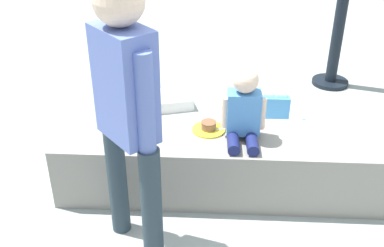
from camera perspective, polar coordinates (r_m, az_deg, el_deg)
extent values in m
plane|color=#959C9B|center=(3.29, 4.63, -8.05)|extent=(12.00, 12.00, 0.00)
cube|color=gray|center=(3.17, 4.79, -4.98)|extent=(2.31, 0.51, 0.43)
cylinder|color=navy|center=(2.94, 5.09, -2.07)|extent=(0.08, 0.25, 0.08)
cylinder|color=navy|center=(2.95, 7.30, -2.15)|extent=(0.08, 0.25, 0.08)
cube|color=#4987CE|center=(2.97, 6.30, 1.36)|extent=(0.21, 0.14, 0.28)
sphere|color=beige|center=(2.87, 6.55, 5.28)|extent=(0.16, 0.16, 0.16)
cylinder|color=beige|center=(2.97, 4.08, 1.36)|extent=(0.05, 0.05, 0.21)
cylinder|color=beige|center=(2.98, 8.51, 1.19)|extent=(0.05, 0.05, 0.21)
cylinder|color=#26353F|center=(2.54, -4.92, -10.43)|extent=(0.11, 0.11, 0.76)
cylinder|color=#26353F|center=(2.78, -9.10, -6.65)|extent=(0.11, 0.11, 0.76)
cube|color=#596DBA|center=(2.31, -8.15, 4.73)|extent=(0.36, 0.37, 0.58)
sphere|color=beige|center=(2.17, -8.94, 14.64)|extent=(0.24, 0.24, 0.24)
cylinder|color=#596DBA|center=(2.20, -5.73, 2.04)|extent=(0.09, 0.09, 0.55)
cylinder|color=#596DBA|center=(2.47, -10.14, 4.88)|extent=(0.09, 0.09, 0.55)
cylinder|color=yellow|center=(3.11, 2.04, -0.75)|extent=(0.22, 0.22, 0.01)
cylinder|color=#885C43|center=(3.10, 2.05, -0.30)|extent=(0.10, 0.10, 0.05)
cylinder|color=brown|center=(3.08, 2.05, 0.13)|extent=(0.10, 0.10, 0.01)
cube|color=silver|center=(3.10, 3.15, -0.73)|extent=(0.11, 0.04, 0.00)
cube|color=#4C99E0|center=(4.07, 9.98, 1.61)|extent=(0.25, 0.08, 0.25)
torus|color=white|center=(4.01, 9.35, 3.20)|extent=(0.10, 0.01, 0.10)
torus|color=white|center=(4.02, 10.92, 3.15)|extent=(0.10, 0.01, 0.10)
cylinder|color=black|center=(4.98, 16.46, 4.88)|extent=(0.36, 0.36, 0.04)
cylinder|color=black|center=(4.77, 17.48, 11.29)|extent=(0.11, 0.11, 1.14)
cylinder|color=silver|center=(4.30, -5.85, 3.05)|extent=(0.07, 0.07, 0.18)
cone|color=silver|center=(4.26, -5.92, 4.32)|extent=(0.07, 0.07, 0.03)
cylinder|color=white|center=(4.25, -5.94, 4.63)|extent=(0.03, 0.03, 0.02)
cylinder|color=silver|center=(3.89, 13.30, -1.04)|extent=(0.06, 0.06, 0.15)
cone|color=silver|center=(3.84, 13.45, 0.10)|extent=(0.06, 0.06, 0.03)
cylinder|color=blue|center=(3.83, 13.49, 0.38)|extent=(0.03, 0.03, 0.02)
cylinder|color=red|center=(3.71, -2.26, -2.07)|extent=(0.07, 0.07, 0.11)
cube|color=white|center=(4.35, -2.39, 2.91)|extent=(0.42, 0.41, 0.10)
cube|color=black|center=(4.17, -8.84, 2.38)|extent=(0.33, 0.13, 0.24)
torus|color=black|center=(4.11, -8.96, 3.88)|extent=(0.24, 0.01, 0.24)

